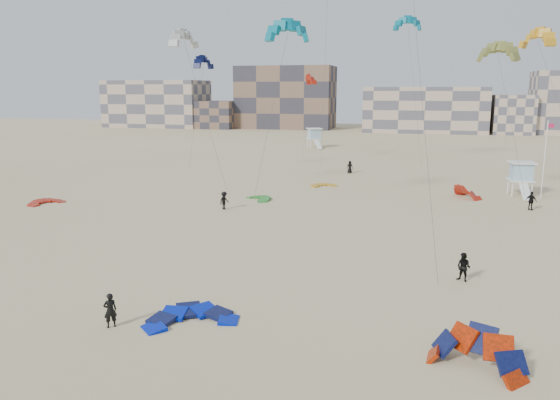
% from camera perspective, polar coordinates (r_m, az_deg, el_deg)
% --- Properties ---
extents(ground, '(320.00, 320.00, 0.00)m').
position_cam_1_polar(ground, '(29.41, -7.37, -11.58)').
color(ground, '#D2BD8D').
rests_on(ground, ground).
extents(kite_ground_blue, '(5.93, 6.01, 1.55)m').
position_cam_1_polar(kite_ground_blue, '(28.52, -9.29, -12.40)').
color(kite_ground_blue, '#0005C7').
rests_on(kite_ground_blue, ground).
extents(kite_ground_orange, '(5.44, 5.40, 4.15)m').
position_cam_1_polar(kite_ground_orange, '(25.29, 19.67, -16.22)').
color(kite_ground_orange, '#F82400').
rests_on(kite_ground_orange, ground).
extents(kite_ground_red, '(4.74, 4.64, 1.15)m').
position_cam_1_polar(kite_ground_red, '(60.65, -23.25, -0.34)').
color(kite_ground_red, '#B42601').
rests_on(kite_ground_red, ground).
extents(kite_ground_green, '(4.34, 4.33, 0.99)m').
position_cam_1_polar(kite_ground_green, '(57.70, -2.19, 0.04)').
color(kite_ground_green, green).
rests_on(kite_ground_green, ground).
extents(kite_ground_red_far, '(5.15, 5.14, 3.86)m').
position_cam_1_polar(kite_ground_red_far, '(62.13, 18.94, 0.24)').
color(kite_ground_red_far, '#B42601').
rests_on(kite_ground_red_far, ground).
extents(kite_ground_yellow, '(4.07, 4.11, 0.55)m').
position_cam_1_polar(kite_ground_yellow, '(65.85, 4.53, 1.45)').
color(kite_ground_yellow, orange).
rests_on(kite_ground_yellow, ground).
extents(kitesurfer_main, '(0.75, 0.74, 1.75)m').
position_cam_1_polar(kitesurfer_main, '(28.43, -17.33, -10.95)').
color(kitesurfer_main, black).
rests_on(kitesurfer_main, ground).
extents(kitesurfer_b, '(1.09, 1.02, 1.79)m').
position_cam_1_polar(kitesurfer_b, '(35.09, 18.64, -6.68)').
color(kitesurfer_b, black).
rests_on(kitesurfer_b, ground).
extents(kitesurfer_c, '(1.04, 1.30, 1.75)m').
position_cam_1_polar(kitesurfer_c, '(53.13, -5.85, -0.05)').
color(kitesurfer_c, black).
rests_on(kitesurfer_c, ground).
extents(kitesurfer_d, '(1.12, 1.01, 1.83)m').
position_cam_1_polar(kitesurfer_d, '(57.82, 24.77, -0.08)').
color(kitesurfer_d, black).
rests_on(kitesurfer_d, ground).
extents(kitesurfer_e, '(0.92, 0.68, 1.71)m').
position_cam_1_polar(kitesurfer_e, '(76.34, 7.31, 3.43)').
color(kitesurfer_e, black).
rests_on(kitesurfer_e, ground).
extents(kite_fly_teal_a, '(5.80, 5.08, 16.79)m').
position_cam_1_polar(kite_fly_teal_a, '(50.61, 0.81, 17.06)').
color(kite_fly_teal_a, '#007A90').
rests_on(kite_fly_teal_a, ground).
extents(kite_fly_grey, '(6.92, 4.42, 16.58)m').
position_cam_1_polar(kite_fly_grey, '(59.59, -10.01, 16.08)').
color(kite_fly_grey, '#BBBBBB').
rests_on(kite_fly_grey, ground).
extents(kite_fly_olive, '(5.98, 5.02, 15.50)m').
position_cam_1_polar(kite_fly_olive, '(58.55, 21.82, 14.01)').
color(kite_fly_olive, olive).
rests_on(kite_fly_olive, ground).
extents(kite_fly_yellow, '(10.80, 10.14, 17.62)m').
position_cam_1_polar(kite_fly_yellow, '(71.23, 25.30, 14.90)').
color(kite_fly_yellow, orange).
rests_on(kite_fly_yellow, ground).
extents(kite_fly_navy, '(4.49, 3.99, 14.88)m').
position_cam_1_polar(kite_fly_navy, '(74.06, -8.01, 13.94)').
color(kite_fly_navy, '#0F1547').
rests_on(kite_fly_navy, ground).
extents(kite_fly_teal_b, '(5.34, 10.01, 20.99)m').
position_cam_1_polar(kite_fly_teal_b, '(86.26, 13.19, 17.39)').
color(kite_fly_teal_b, '#007A90').
rests_on(kite_fly_teal_b, ground).
extents(kite_fly_red, '(4.29, 6.26, 13.18)m').
position_cam_1_polar(kite_fly_red, '(86.53, 3.23, 12.38)').
color(kite_fly_red, '#B42601').
rests_on(kite_fly_red, ground).
extents(lifeguard_tower_near, '(2.84, 5.19, 3.72)m').
position_cam_1_polar(lifeguard_tower_near, '(65.23, 23.85, 2.04)').
color(lifeguard_tower_near, white).
rests_on(lifeguard_tower_near, ground).
extents(lifeguard_tower_far, '(3.73, 5.82, 3.88)m').
position_cam_1_polar(lifeguard_tower_far, '(109.11, 3.60, 6.48)').
color(lifeguard_tower_far, white).
rests_on(lifeguard_tower_far, ground).
extents(flagpole, '(0.67, 0.10, 8.28)m').
position_cam_1_polar(flagpole, '(63.70, 25.93, 3.93)').
color(flagpole, white).
rests_on(flagpole, ground).
extents(condo_west_a, '(30.00, 15.00, 14.00)m').
position_cam_1_polar(condo_west_a, '(174.67, -12.73, 9.78)').
color(condo_west_a, tan).
rests_on(condo_west_a, ground).
extents(condo_west_b, '(28.00, 14.00, 18.00)m').
position_cam_1_polar(condo_west_b, '(164.05, 0.62, 10.66)').
color(condo_west_b, brown).
rests_on(condo_west_b, ground).
extents(condo_mid, '(32.00, 16.00, 12.00)m').
position_cam_1_polar(condo_mid, '(155.06, 14.90, 9.12)').
color(condo_mid, tan).
rests_on(condo_mid, ground).
extents(condo_fill_left, '(12.00, 10.00, 8.00)m').
position_cam_1_polar(condo_fill_left, '(164.65, -6.75, 8.85)').
color(condo_fill_left, brown).
rests_on(condo_fill_left, ground).
extents(condo_fill_right, '(10.00, 10.00, 10.00)m').
position_cam_1_polar(condo_fill_right, '(154.61, 23.14, 8.22)').
color(condo_fill_right, tan).
rests_on(condo_fill_right, ground).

